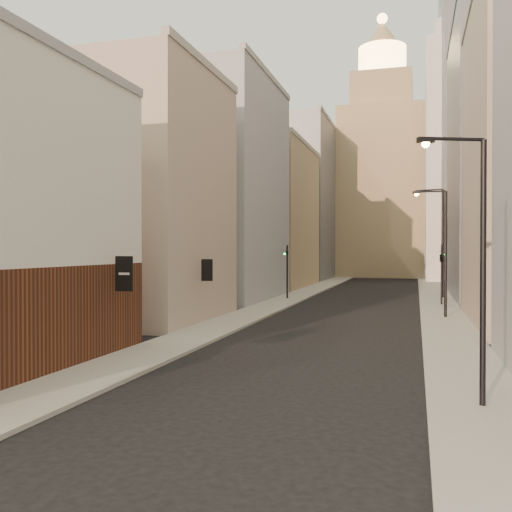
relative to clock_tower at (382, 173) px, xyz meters
The scene contains 14 objects.
sidewalk_left 41.32m from the clock_tower, 98.46° to the right, with size 3.00×140.00×0.15m, color #9B998E.
sidewalk_right 41.64m from the clock_tower, 78.54° to the right, with size 3.00×140.00×0.15m, color #9B998E.
left_bldg_beige 67.60m from the clock_tower, 99.46° to the right, with size 8.00×12.00×16.00m, color tan.
left_bldg_grey 51.76m from the clock_tower, 102.41° to the right, with size 8.00×16.00×20.00m, color #929297.
left_bldg_tan 35.05m from the clock_tower, 108.97° to the right, with size 8.00×18.00×17.00m, color tan.
left_bldg_wingrid 17.23m from the clock_tower, 132.51° to the right, with size 8.00×20.00×24.00m, color gray.
right_bldg_wingrid 44.21m from the clock_tower, 72.80° to the right, with size 8.00×20.00×26.00m, color gray.
clock_tower is the anchor object (origin of this frame).
white_tower 17.83m from the clock_tower, 51.84° to the right, with size 8.00×8.00×41.50m.
streetlamp_near 83.77m from the clock_tower, 84.90° to the right, with size 1.95×0.91×7.84m.
streetlamp_mid 61.98m from the clock_tower, 83.03° to the right, with size 2.24×0.29×8.53m.
streetlamp_far 46.13m from the clock_tower, 79.89° to the right, with size 2.62×1.01×10.30m.
traffic_light_left 51.29m from the clock_tower, 96.57° to the right, with size 0.61×0.57×5.00m.
traffic_light_right 53.58m from the clock_tower, 81.44° to the right, with size 0.73×0.73×5.00m.
Camera 1 is at (4.69, -7.84, 4.65)m, focal length 40.00 mm.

